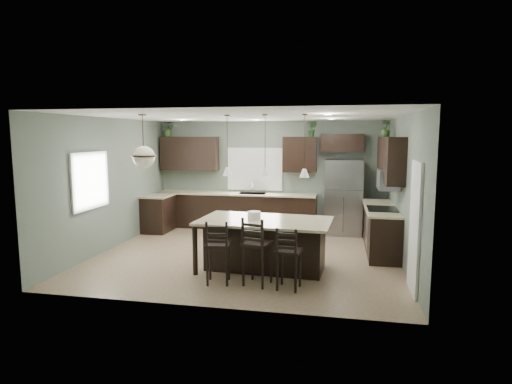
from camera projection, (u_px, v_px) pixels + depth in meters
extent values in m
plane|color=#9E8466|center=(247.00, 255.00, 8.76)|extent=(6.00, 6.00, 0.00)
cube|color=white|center=(415.00, 228.00, 6.54)|extent=(0.04, 0.82, 2.04)
cube|color=white|center=(255.00, 169.00, 11.30)|extent=(1.35, 0.02, 1.00)
cube|color=white|center=(90.00, 181.00, 8.37)|extent=(0.02, 1.10, 1.00)
cube|color=black|center=(158.00, 214.00, 10.88)|extent=(0.60, 0.90, 0.90)
cube|color=beige|center=(159.00, 196.00, 10.82)|extent=(0.66, 0.96, 0.04)
cube|color=black|center=(236.00, 211.00, 11.25)|extent=(4.20, 0.60, 0.90)
cube|color=beige|center=(236.00, 194.00, 11.17)|extent=(4.20, 0.66, 0.04)
cube|color=gray|center=(252.00, 194.00, 11.08)|extent=(0.70, 0.45, 0.01)
cylinder|color=silver|center=(252.00, 188.00, 11.03)|extent=(0.02, 0.02, 0.28)
cube|color=black|center=(190.00, 154.00, 11.44)|extent=(1.55, 0.34, 0.90)
cube|color=black|center=(300.00, 155.00, 10.86)|extent=(0.85, 0.34, 0.90)
cube|color=black|center=(342.00, 143.00, 10.62)|extent=(1.05, 0.34, 0.45)
cube|color=black|center=(381.00, 230.00, 9.03)|extent=(0.60, 2.35, 0.90)
cube|color=beige|center=(381.00, 208.00, 8.97)|extent=(0.66, 2.35, 0.04)
cube|color=black|center=(382.00, 209.00, 8.70)|extent=(0.58, 0.75, 0.02)
cube|color=gray|center=(367.00, 232.00, 8.82)|extent=(0.01, 0.72, 0.60)
cube|color=black|center=(390.00, 159.00, 8.81)|extent=(0.34, 2.35, 0.90)
cube|color=gray|center=(388.00, 179.00, 8.60)|extent=(0.40, 0.75, 0.40)
cube|color=gray|center=(344.00, 197.00, 10.52)|extent=(0.90, 0.74, 1.85)
cube|color=black|center=(265.00, 245.00, 7.74)|extent=(2.43, 1.48, 0.92)
cylinder|color=silver|center=(254.00, 215.00, 7.72)|extent=(0.24, 0.24, 0.14)
cube|color=black|center=(218.00, 252.00, 7.01)|extent=(0.46, 0.46, 1.07)
cube|color=black|center=(257.00, 251.00, 6.93)|extent=(0.51, 0.51, 1.14)
cube|color=black|center=(289.00, 258.00, 6.74)|extent=(0.42, 0.42, 1.02)
imported|color=#314E22|center=(168.00, 129.00, 11.44)|extent=(0.37, 0.32, 0.40)
imported|color=#254F22|center=(312.00, 129.00, 10.69)|extent=(0.23, 0.19, 0.39)
imported|color=#335826|center=(386.00, 128.00, 9.55)|extent=(0.26, 0.26, 0.37)
plane|color=slate|center=(270.00, 175.00, 11.26)|extent=(6.00, 0.00, 6.00)
plane|color=slate|center=(204.00, 210.00, 5.91)|extent=(6.00, 0.00, 6.00)
plane|color=slate|center=(111.00, 184.00, 9.17)|extent=(0.00, 5.50, 5.50)
plane|color=slate|center=(404.00, 191.00, 8.00)|extent=(0.00, 5.50, 5.50)
plane|color=white|center=(247.00, 116.00, 8.40)|extent=(6.00, 6.00, 0.00)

